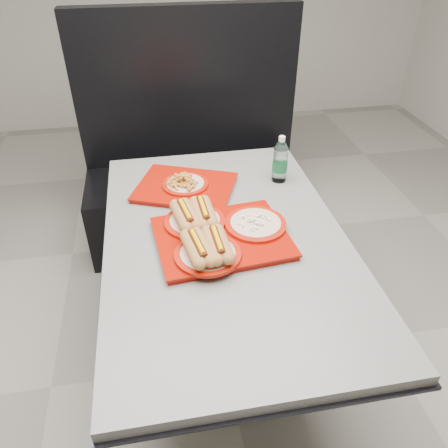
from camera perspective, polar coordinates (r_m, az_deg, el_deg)
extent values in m
plane|color=gray|center=(2.18, 0.16, -17.45)|extent=(6.00, 6.00, 0.00)
cylinder|color=black|center=(2.16, 0.17, -17.05)|extent=(0.52, 0.52, 0.05)
cylinder|color=black|center=(1.89, 0.18, -10.54)|extent=(0.11, 0.11, 0.66)
cube|color=black|center=(1.67, 0.20, -2.82)|extent=(0.92, 1.42, 0.01)
cube|color=slate|center=(1.66, 0.21, -2.14)|extent=(0.90, 1.40, 0.04)
cube|color=black|center=(2.77, -3.60, 2.36)|extent=(1.30, 0.55, 0.45)
cube|color=black|center=(2.73, -4.72, 15.28)|extent=(1.30, 0.10, 1.10)
cube|color=#910E03|center=(1.61, -0.29, -2.00)|extent=(0.50, 0.41, 0.02)
cube|color=#910E03|center=(1.61, -0.29, -1.62)|extent=(0.51, 0.42, 0.01)
cylinder|color=#9C1305|center=(1.51, -2.14, -3.98)|extent=(0.23, 0.23, 0.01)
cylinder|color=silver|center=(1.51, -2.14, -3.78)|extent=(0.19, 0.19, 0.01)
cylinder|color=#9C1305|center=(1.67, -3.84, 0.31)|extent=(0.23, 0.23, 0.01)
cylinder|color=silver|center=(1.66, -3.85, 0.50)|extent=(0.19, 0.19, 0.01)
cylinder|color=#9C1305|center=(1.66, 4.14, 0.00)|extent=(0.23, 0.23, 0.01)
cylinder|color=silver|center=(1.65, 4.15, 0.19)|extent=(0.19, 0.19, 0.01)
cube|color=#910E03|center=(1.93, -5.04, 4.66)|extent=(0.49, 0.44, 0.02)
cube|color=#910E03|center=(1.92, -5.06, 4.96)|extent=(0.50, 0.45, 0.01)
cylinder|color=#9C1305|center=(1.92, -5.08, 5.19)|extent=(0.20, 0.20, 0.01)
cylinder|color=silver|center=(1.91, -5.08, 5.34)|extent=(0.16, 0.16, 0.00)
cylinder|color=silver|center=(1.97, 7.31, 7.69)|extent=(0.06, 0.06, 0.16)
cylinder|color=#165930|center=(1.98, 7.29, 7.49)|extent=(0.07, 0.07, 0.04)
cone|color=silver|center=(1.93, 7.52, 10.21)|extent=(0.06, 0.06, 0.04)
cylinder|color=silver|center=(1.92, 7.59, 10.98)|extent=(0.03, 0.03, 0.02)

